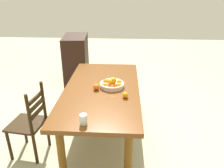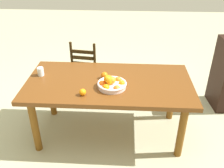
# 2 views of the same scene
# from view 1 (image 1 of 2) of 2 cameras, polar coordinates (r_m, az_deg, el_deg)

# --- Properties ---
(ground_plane) EXTENTS (12.00, 12.00, 0.00)m
(ground_plane) POSITION_cam_1_polar(r_m,az_deg,el_deg) (3.20, -2.37, -12.98)
(ground_plane) COLOR #B0B08E
(dining_table) EXTENTS (1.84, 0.93, 0.73)m
(dining_table) POSITION_cam_1_polar(r_m,az_deg,el_deg) (2.86, -2.59, -2.64)
(dining_table) COLOR brown
(dining_table) RESTS_ON ground
(chair_near_window) EXTENTS (0.43, 0.43, 0.91)m
(chair_near_window) POSITION_cam_1_polar(r_m,az_deg,el_deg) (2.84, -20.19, -9.40)
(chair_near_window) COLOR black
(chair_near_window) RESTS_ON ground
(cabinet) EXTENTS (0.83, 0.51, 0.99)m
(cabinet) POSITION_cam_1_polar(r_m,az_deg,el_deg) (4.70, -9.09, 6.10)
(cabinet) COLOR black
(cabinet) RESTS_ON ground
(fruit_bowl) EXTENTS (0.31, 0.31, 0.15)m
(fruit_bowl) POSITION_cam_1_polar(r_m,az_deg,el_deg) (2.82, 0.00, 0.10)
(fruit_bowl) COLOR silver
(fruit_bowl) RESTS_ON dining_table
(orange_loose_0) EXTENTS (0.07, 0.07, 0.07)m
(orange_loose_0) POSITION_cam_1_polar(r_m,az_deg,el_deg) (2.57, 3.42, -2.83)
(orange_loose_0) COLOR orange
(orange_loose_0) RESTS_ON dining_table
(orange_loose_1) EXTENTS (0.08, 0.08, 0.08)m
(orange_loose_1) POSITION_cam_1_polar(r_m,az_deg,el_deg) (2.76, -4.04, -0.75)
(orange_loose_1) COLOR orange
(orange_loose_1) RESTS_ON dining_table
(drinking_glass) EXTENTS (0.07, 0.07, 0.10)m
(drinking_glass) POSITION_cam_1_polar(r_m,az_deg,el_deg) (2.12, -7.30, -8.90)
(drinking_glass) COLOR silver
(drinking_glass) RESTS_ON dining_table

